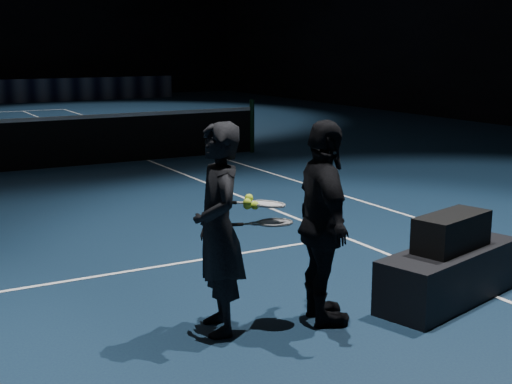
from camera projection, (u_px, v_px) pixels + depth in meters
net_post_right at (252, 126)px, 14.84m from camera, size 0.10×0.10×1.10m
player_bench at (449, 275)px, 6.29m from camera, size 1.66×0.92×0.47m
racket_bag at (452, 232)px, 6.21m from camera, size 0.85×0.53×0.31m
bag_signature at (466, 236)px, 6.07m from camera, size 0.36×0.10×0.10m
player_a at (218, 229)px, 5.51m from camera, size 0.52×0.68×1.66m
player_b at (324, 224)px, 5.68m from camera, size 0.68×1.05×1.66m
racket_lower at (275, 222)px, 5.59m from camera, size 0.71×0.41×0.03m
racket_upper at (268, 204)px, 5.59m from camera, size 0.71×0.37×0.10m
tennis_balls at (251, 203)px, 5.53m from camera, size 0.12×0.10×0.12m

